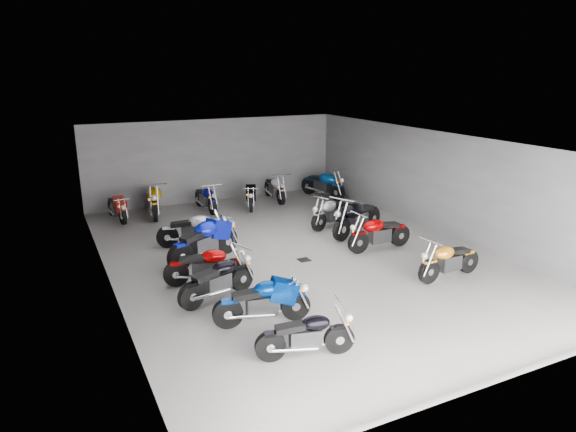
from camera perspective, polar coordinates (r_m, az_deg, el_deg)
name	(u,v)px	position (r m, az deg, el deg)	size (l,w,h in m)	color
ground	(296,254)	(14.55, 0.88, -4.28)	(14.00, 14.00, 0.00)	#9C9994
wall_back	(215,160)	(20.43, -8.08, 6.15)	(10.00, 0.10, 3.20)	gray
wall_left	(105,223)	(12.70, -19.65, -0.69)	(0.10, 14.00, 3.20)	gray
wall_right	(437,182)	(16.88, 16.24, 3.60)	(0.10, 14.00, 3.20)	gray
ceiling	(296,140)	(13.77, 0.93, 8.39)	(10.00, 14.00, 0.04)	black
drain_grate	(304,260)	(14.13, 1.80, -4.88)	(0.32, 0.32, 0.01)	black
motorcycle_left_a	(307,335)	(9.49, 2.09, -13.03)	(1.82, 0.58, 0.81)	black
motorcycle_left_b	(263,301)	(10.60, -2.76, -9.46)	(2.03, 0.57, 0.90)	black
motorcycle_left_c	(218,279)	(11.74, -7.77, -6.99)	(1.97, 0.77, 0.89)	black
motorcycle_left_d	(206,265)	(12.59, -9.07, -5.45)	(1.95, 0.70, 0.88)	black
motorcycle_left_e	(205,241)	(14.06, -9.22, -2.76)	(2.24, 1.11, 1.05)	black
motorcycle_left_f	(194,230)	(15.30, -10.43, -1.52)	(2.05, 0.78, 0.93)	black
motorcycle_right_b	(449,260)	(13.41, 17.43, -4.69)	(1.98, 0.42, 0.87)	black
motorcycle_right_d	(379,233)	(15.01, 10.06, -1.85)	(2.10, 0.41, 0.92)	black
motorcycle_right_e	(357,217)	(16.22, 7.66, -0.14)	(2.28, 1.05, 1.05)	black
motorcycle_right_f	(332,212)	(17.01, 4.93, 0.44)	(1.97, 0.88, 0.91)	black
motorcycle_back_a	(117,207)	(18.64, -18.47, 0.94)	(0.45, 1.93, 0.85)	black
motorcycle_back_b	(155,200)	(18.83, -14.59, 1.75)	(0.69, 2.36, 1.05)	black
motorcycle_back_c	(206,198)	(19.10, -9.12, 1.99)	(0.42, 2.02, 0.89)	black
motorcycle_back_d	(251,195)	(19.33, -4.14, 2.31)	(0.87, 1.89, 0.88)	black
motorcycle_back_e	(275,188)	(20.33, -1.46, 3.14)	(0.47, 2.14, 0.94)	black
motorcycle_back_f	(323,184)	(20.84, 3.94, 3.54)	(0.79, 2.27, 1.02)	black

